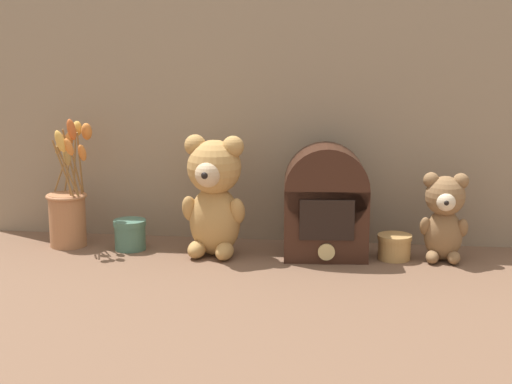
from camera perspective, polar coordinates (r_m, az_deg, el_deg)
The scene contains 8 objects.
ground_plane at distance 1.88m, azimuth -0.08°, elevation -4.73°, with size 4.00×4.00×0.00m, color brown.
backdrop_wall at distance 1.98m, azimuth 0.54°, elevation 6.33°, with size 1.48×0.02×0.69m.
teddy_bear_large at distance 1.86m, azimuth -3.07°, elevation -0.11°, with size 0.16×0.15×0.29m.
teddy_bear_medium at distance 1.88m, azimuth 13.54°, elevation -1.65°, with size 0.11×0.11×0.21m.
flower_vase at distance 2.01m, azimuth -13.51°, elevation -1.05°, with size 0.12×0.14×0.33m.
vintage_radio at distance 1.86m, azimuth 5.09°, elevation -0.82°, with size 0.21×0.15×0.27m.
decorative_tin_tall at distance 1.89m, azimuth 10.04°, elevation -3.94°, with size 0.08×0.08×0.06m.
decorative_tin_short at distance 1.96m, azimuth -9.15°, elevation -3.07°, with size 0.08×0.08×0.07m.
Camera 1 is at (0.23, -1.79, 0.54)m, focal length 55.00 mm.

